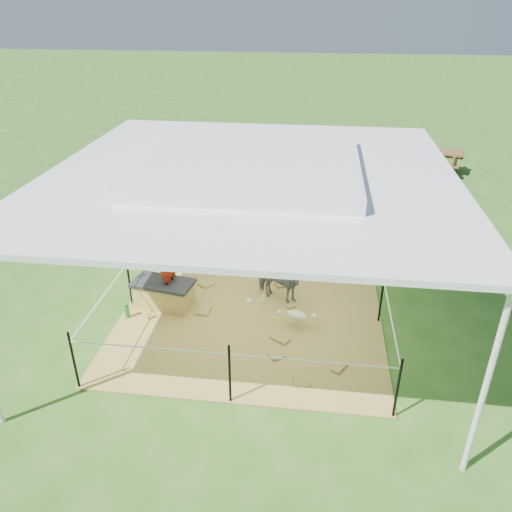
# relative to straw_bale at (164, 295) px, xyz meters

# --- Properties ---
(ground) EXTENTS (90.00, 90.00, 0.00)m
(ground) POSITION_rel_straw_bale_xyz_m (1.62, 0.01, -0.26)
(ground) COLOR #2D5919
(ground) RESTS_ON ground
(hay_patch) EXTENTS (4.60, 4.60, 0.03)m
(hay_patch) POSITION_rel_straw_bale_xyz_m (1.62, 0.01, -0.24)
(hay_patch) COLOR brown
(hay_patch) RESTS_ON ground
(canopy_tent) EXTENTS (6.30, 6.30, 2.90)m
(canopy_tent) POSITION_rel_straw_bale_xyz_m (1.62, 0.01, 2.44)
(canopy_tent) COLOR silver
(canopy_tent) RESTS_ON ground
(rope_fence) EXTENTS (4.54, 4.54, 1.00)m
(rope_fence) POSITION_rel_straw_bale_xyz_m (1.62, 0.01, 0.39)
(rope_fence) COLOR black
(rope_fence) RESTS_ON ground
(straw_bale) EXTENTS (1.09, 0.67, 0.45)m
(straw_bale) POSITION_rel_straw_bale_xyz_m (0.00, 0.00, 0.00)
(straw_bale) COLOR olive
(straw_bale) RESTS_ON hay_patch
(dark_cloth) EXTENTS (1.16, 0.73, 0.06)m
(dark_cloth) POSITION_rel_straw_bale_xyz_m (0.00, 0.00, 0.25)
(dark_cloth) COLOR black
(dark_cloth) RESTS_ON straw_bale
(woman) EXTENTS (0.36, 0.49, 1.22)m
(woman) POSITION_rel_straw_bale_xyz_m (0.10, -0.00, 0.84)
(woman) COLOR #AA2110
(woman) RESTS_ON straw_bale
(green_bottle) EXTENTS (0.09, 0.09, 0.28)m
(green_bottle) POSITION_rel_straw_bale_xyz_m (-0.55, -0.45, -0.08)
(green_bottle) COLOR #1B7A23
(green_bottle) RESTS_ON hay_patch
(pony) EXTENTS (1.00, 0.70, 0.77)m
(pony) POSITION_rel_straw_bale_xyz_m (2.06, 0.45, 0.16)
(pony) COLOR #4E4D53
(pony) RESTS_ON hay_patch
(pink_hat) EXTENTS (0.24, 0.24, 0.11)m
(pink_hat) POSITION_rel_straw_bale_xyz_m (2.06, 0.45, 0.60)
(pink_hat) COLOR pink
(pink_hat) RESTS_ON pony
(foal) EXTENTS (1.10, 0.88, 0.54)m
(foal) POSITION_rel_straw_bale_xyz_m (2.44, -0.36, 0.04)
(foal) COLOR beige
(foal) RESTS_ON hay_patch
(trash_barrel) EXTENTS (0.73, 0.73, 0.97)m
(trash_barrel) POSITION_rel_straw_bale_xyz_m (5.86, 6.47, 0.23)
(trash_barrel) COLOR #1A34CA
(trash_barrel) RESTS_ON ground
(picnic_table_near) EXTENTS (2.05, 1.86, 0.70)m
(picnic_table_near) POSITION_rel_straw_bale_xyz_m (3.82, 7.98, 0.09)
(picnic_table_near) COLOR brown
(picnic_table_near) RESTS_ON ground
(picnic_table_far) EXTENTS (2.08, 1.78, 0.73)m
(picnic_table_far) POSITION_rel_straw_bale_xyz_m (6.30, 8.79, 0.11)
(picnic_table_far) COLOR brown
(picnic_table_far) RESTS_ON ground
(distant_person) EXTENTS (0.57, 0.48, 1.05)m
(distant_person) POSITION_rel_straw_bale_xyz_m (4.48, 7.58, 0.27)
(distant_person) COLOR #2E61AF
(distant_person) RESTS_ON ground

